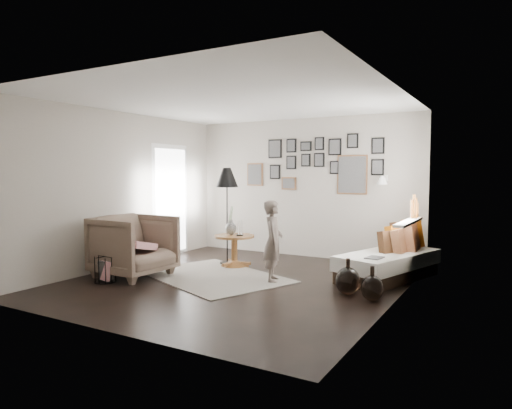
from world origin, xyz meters
The scene contains 23 objects.
ground centered at (0.00, 0.00, 0.00)m, with size 4.80×4.80×0.00m, color black.
wall_back centered at (0.00, 2.40, 1.30)m, with size 4.50×4.50×0.00m, color #A79F92.
wall_front centered at (0.00, -2.40, 1.30)m, with size 4.50×4.50×0.00m, color #A79F92.
wall_left centered at (-2.25, 0.00, 1.30)m, with size 4.80×4.80×0.00m, color #A79F92.
wall_right centered at (2.25, 0.00, 1.30)m, with size 4.80×4.80×0.00m, color #A79F92.
ceiling centered at (0.00, 0.00, 2.60)m, with size 4.80×4.80×0.00m, color white.
door_left centered at (-2.23, 1.20, 1.05)m, with size 0.00×2.14×2.14m.
window_right centered at (2.18, 1.34, 0.93)m, with size 0.15×1.32×1.30m.
gallery_wall centered at (0.29, 2.38, 1.74)m, with size 2.74×0.03×1.08m.
wall_sconce centered at (1.55, 2.13, 1.46)m, with size 0.18×0.36×0.16m.
rug centered at (-0.48, 0.11, 0.01)m, with size 2.23×1.56×0.01m, color beige.
pedestal_table centered at (-0.61, 0.92, 0.25)m, with size 0.68×0.68×0.53m.
vase centered at (-0.69, 0.94, 0.68)m, with size 0.19×0.19×0.49m.
candles centered at (-0.50, 0.92, 0.66)m, with size 0.12×0.12×0.25m.
daybed centered at (1.88, 1.34, 0.28)m, with size 1.28×1.92×0.87m.
magazine_on_daybed centered at (1.83, 0.71, 0.41)m, with size 0.20×0.27×0.01m, color black.
armchair centered at (-1.54, -0.47, 0.47)m, with size 1.01×1.03×0.94m, color brown.
armchair_cushion centered at (-1.51, -0.42, 0.48)m, with size 0.43×0.43×0.11m, color white.
floor_lamp centered at (-0.83, 1.03, 1.44)m, with size 0.39×0.39×1.67m.
magazine_basket centered at (-1.65, -0.95, 0.18)m, with size 0.32×0.32×0.37m.
demijohn_large centered at (1.64, 0.11, 0.19)m, with size 0.32×0.32×0.48m.
demijohn_small centered at (1.99, -0.01, 0.16)m, with size 0.28×0.28×0.44m.
child centered at (0.45, 0.30, 0.59)m, with size 0.43×0.28×1.19m, color #63564E.
Camera 1 is at (3.50, -5.53, 1.59)m, focal length 32.00 mm.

